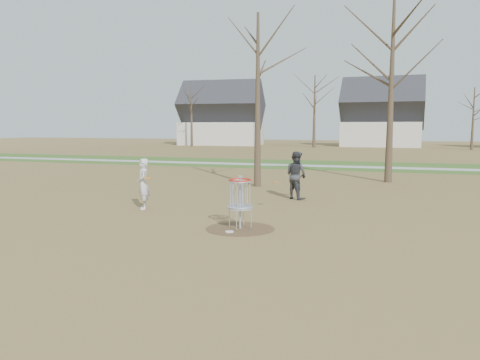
% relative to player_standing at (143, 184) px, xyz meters
% --- Properties ---
extents(ground, '(160.00, 160.00, 0.00)m').
position_rel_player_standing_xyz_m(ground, '(3.89, -1.83, -0.82)').
color(ground, brown).
rests_on(ground, ground).
extents(green_band, '(160.00, 8.00, 0.01)m').
position_rel_player_standing_xyz_m(green_band, '(3.89, 19.17, -0.81)').
color(green_band, '#2D5119').
rests_on(green_band, ground).
extents(footpath, '(160.00, 1.50, 0.01)m').
position_rel_player_standing_xyz_m(footpath, '(3.89, 18.17, -0.80)').
color(footpath, '#9E9E99').
rests_on(footpath, green_band).
extents(dirt_circle, '(1.80, 1.80, 0.01)m').
position_rel_player_standing_xyz_m(dirt_circle, '(3.89, -1.83, -0.81)').
color(dirt_circle, '#47331E').
rests_on(dirt_circle, ground).
extents(player_standing, '(0.64, 0.71, 1.63)m').
position_rel_player_standing_xyz_m(player_standing, '(0.00, 0.00, 0.00)').
color(player_standing, silver).
rests_on(player_standing, ground).
extents(player_throwing, '(1.07, 1.02, 1.75)m').
position_rel_player_standing_xyz_m(player_throwing, '(4.25, 3.64, 0.06)').
color(player_throwing, '#343539').
rests_on(player_throwing, ground).
extents(disc_grounded, '(0.22, 0.22, 0.02)m').
position_rel_player_standing_xyz_m(disc_grounded, '(3.76, -2.30, -0.80)').
color(disc_grounded, silver).
rests_on(disc_grounded, dirt_circle).
extents(discs_in_play, '(4.06, 1.55, 0.18)m').
position_rel_player_standing_xyz_m(discs_in_play, '(2.26, 0.54, 0.14)').
color(discs_in_play, '#E95D0C').
rests_on(discs_in_play, ground).
extents(disc_golf_basket, '(0.64, 0.64, 1.35)m').
position_rel_player_standing_xyz_m(disc_golf_basket, '(3.89, -1.83, 0.10)').
color(disc_golf_basket, '#9EA3AD').
rests_on(disc_golf_basket, ground).
extents(bare_trees, '(52.62, 44.98, 9.00)m').
position_rel_player_standing_xyz_m(bare_trees, '(5.67, 33.96, 4.53)').
color(bare_trees, '#382B1E').
rests_on(bare_trees, ground).
extents(houses_row, '(56.51, 10.01, 7.26)m').
position_rel_player_standing_xyz_m(houses_row, '(8.21, 50.73, 2.71)').
color(houses_row, silver).
rests_on(houses_row, ground).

